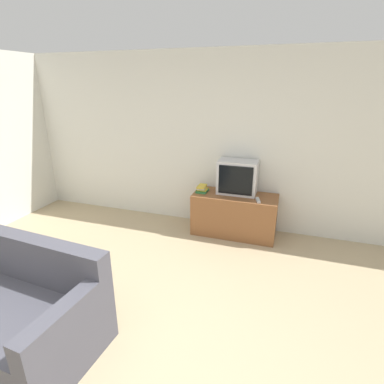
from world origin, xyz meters
TOP-DOWN VIEW (x-y plane):
  - ground_plane at (0.00, 0.00)m, footprint 14.00×14.00m
  - wall_back at (0.00, 3.03)m, footprint 9.00×0.06m
  - tv_stand at (0.50, 2.72)m, footprint 1.21×0.52m
  - television at (0.51, 2.81)m, footprint 0.56×0.34m
  - book_stack at (0.01, 2.71)m, footprint 0.16×0.22m
  - remote_on_stand at (0.84, 2.59)m, footprint 0.09×0.19m

SIDE VIEW (x-z plane):
  - ground_plane at x=0.00m, z-range 0.00..0.00m
  - tv_stand at x=0.50m, z-range 0.00..0.61m
  - remote_on_stand at x=0.84m, z-range 0.61..0.64m
  - book_stack at x=0.01m, z-range 0.61..0.71m
  - television at x=0.51m, z-range 0.61..1.10m
  - wall_back at x=0.00m, z-range 0.00..2.60m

